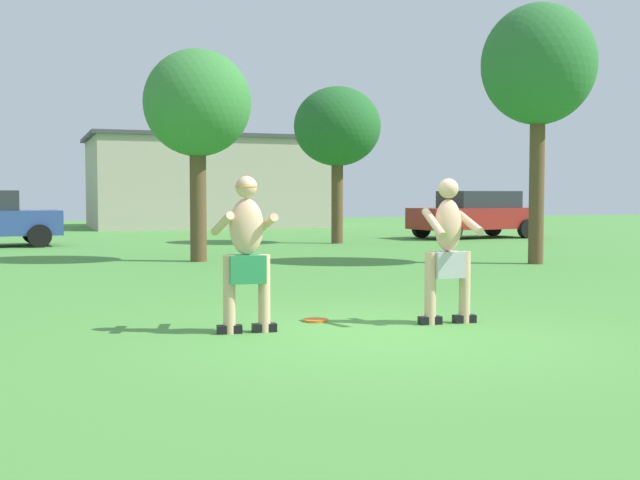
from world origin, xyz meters
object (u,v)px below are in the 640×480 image
object	(u,v)px
tree_right_field	(538,67)
tree_near_building	(337,128)
player_with_cap	(246,247)
player_in_gray	(448,248)
tree_behind_players	(197,105)
frisbee	(316,320)
car_red_mid_lot	(475,214)

from	to	relation	value
tree_right_field	tree_near_building	bearing A→B (deg)	99.47
player_with_cap	player_in_gray	bearing A→B (deg)	-5.08
tree_behind_players	tree_near_building	distance (m)	7.28
frisbee	tree_right_field	bearing A→B (deg)	39.12
player_with_cap	tree_behind_players	world-z (taller)	tree_behind_players
player_with_cap	tree_right_field	distance (m)	10.59
player_in_gray	tree_behind_players	bearing A→B (deg)	95.62
tree_behind_players	tree_near_building	bearing A→B (deg)	43.94
player_in_gray	frisbee	size ratio (longest dim) A/B	5.53
player_in_gray	frisbee	xyz separation A→B (m)	(-1.36, 0.68, -0.85)
player_in_gray	car_red_mid_lot	size ratio (longest dim) A/B	0.37
car_red_mid_lot	tree_near_building	world-z (taller)	tree_near_building
frisbee	tree_near_building	bearing A→B (deg)	67.71
player_with_cap	car_red_mid_lot	bearing A→B (deg)	52.02
frisbee	tree_right_field	distance (m)	9.95
car_red_mid_lot	tree_right_field	xyz separation A→B (m)	(-4.08, -9.25, 3.31)
player_with_cap	car_red_mid_lot	world-z (taller)	player_with_cap
car_red_mid_lot	tree_behind_players	bearing A→B (deg)	-149.90
car_red_mid_lot	frisbee	bearing A→B (deg)	-126.58
tree_near_building	tree_right_field	bearing A→B (deg)	-80.53
player_with_cap	player_in_gray	xyz separation A→B (m)	(2.30, -0.21, -0.05)
frisbee	tree_behind_players	bearing A→B (deg)	87.22
car_red_mid_lot	tree_near_building	bearing A→B (deg)	-168.18
player_in_gray	tree_near_building	distance (m)	15.35
player_in_gray	tree_right_field	bearing A→B (deg)	48.43
player_in_gray	tree_behind_players	world-z (taller)	tree_behind_players
tree_right_field	tree_behind_players	world-z (taller)	tree_right_field
frisbee	tree_behind_players	xyz separation A→B (m)	(0.43, 8.77, 3.39)
car_red_mid_lot	player_in_gray	bearing A→B (deg)	-121.93
frisbee	tree_near_building	distance (m)	15.33
player_in_gray	tree_right_field	xyz separation A→B (m)	(5.66, 6.39, 3.27)
player_in_gray	car_red_mid_lot	xyz separation A→B (m)	(9.75, 15.64, -0.04)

